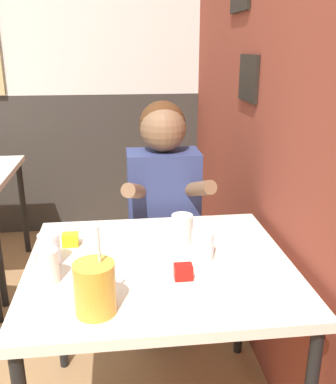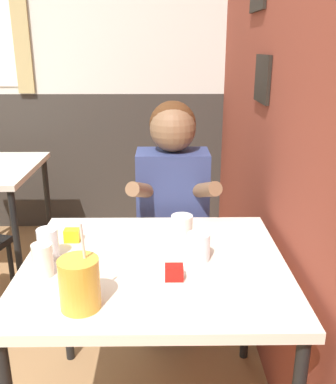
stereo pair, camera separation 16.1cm
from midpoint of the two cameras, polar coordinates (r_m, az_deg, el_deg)
name	(u,v)px [view 1 (the left image)]	position (r m, az deg, el deg)	size (l,w,h in m)	color
brick_wall_right	(247,66)	(2.28, 8.39, 16.23)	(0.08, 4.29, 2.70)	brown
back_wall	(30,59)	(3.45, -19.28, 16.34)	(5.48, 0.09, 2.70)	silver
main_table	(160,279)	(1.57, -4.12, -11.54)	(0.93, 0.82, 0.72)	beige
person_seated	(163,218)	(2.10, -2.81, -3.51)	(0.42, 0.41, 1.22)	navy
cocktail_pitcher	(95,288)	(1.27, -13.41, -12.47)	(0.12, 0.12, 0.27)	gold
glass_near_pitcher	(49,249)	(1.57, -18.41, -7.33)	(0.08, 0.08, 0.11)	silver
glass_center	(182,229)	(1.65, -0.90, -4.99)	(0.08, 0.08, 0.11)	silver
glass_far_side	(48,266)	(1.47, -18.78, -9.39)	(0.07, 0.07, 0.11)	silver
glass_by_brick	(203,245)	(1.54, 1.64, -7.15)	(0.08, 0.08, 0.10)	silver
condiment_ketchup	(183,272)	(1.42, -1.24, -10.68)	(0.06, 0.04, 0.05)	#B7140F
condiment_mustard	(70,240)	(1.70, -15.56, -6.19)	(0.06, 0.04, 0.05)	yellow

